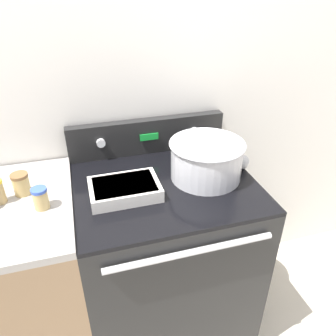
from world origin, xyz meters
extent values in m
cube|color=silver|center=(0.00, 0.68, 1.25)|extent=(8.00, 0.05, 2.50)
cube|color=black|center=(0.00, 0.32, 0.44)|extent=(0.76, 0.65, 0.89)
cube|color=black|center=(0.00, 0.32, 0.90)|extent=(0.76, 0.65, 0.02)
cylinder|color=silver|center=(0.00, -0.02, 0.83)|extent=(0.63, 0.02, 0.02)
cube|color=black|center=(0.00, 0.62, 0.99)|extent=(0.76, 0.05, 0.17)
cylinder|color=white|center=(-0.23, 0.59, 1.00)|extent=(0.04, 0.02, 0.04)
cylinder|color=white|center=(0.23, 0.59, 1.00)|extent=(0.04, 0.02, 0.04)
cube|color=green|center=(0.00, 0.59, 1.00)|extent=(0.09, 0.01, 0.03)
cube|color=#896B4C|center=(-0.71, 0.32, 0.44)|extent=(0.65, 0.65, 0.89)
cylinder|color=silver|center=(0.18, 0.32, 0.99)|extent=(0.30, 0.30, 0.17)
torus|color=silver|center=(0.18, 0.32, 1.07)|extent=(0.32, 0.32, 0.01)
cylinder|color=beige|center=(0.18, 0.32, 1.05)|extent=(0.28, 0.28, 0.02)
cube|color=silver|center=(-0.18, 0.28, 0.93)|extent=(0.28, 0.19, 0.05)
cube|color=#B2894C|center=(-0.18, 0.28, 0.95)|extent=(0.24, 0.17, 0.03)
cylinder|color=#B7B7B7|center=(0.37, 0.49, 0.91)|extent=(0.01, 0.29, 0.01)
sphere|color=#B7B7B7|center=(0.37, 0.34, 0.94)|extent=(0.07, 0.07, 0.07)
cylinder|color=tan|center=(-0.49, 0.27, 0.96)|extent=(0.05, 0.05, 0.07)
cylinder|color=#3856B7|center=(-0.49, 0.27, 1.00)|extent=(0.06, 0.06, 0.01)
cylinder|color=tan|center=(-0.57, 0.39, 0.96)|extent=(0.06, 0.06, 0.08)
cylinder|color=brown|center=(-0.57, 0.39, 1.00)|extent=(0.07, 0.07, 0.01)
camera|label=1|loc=(-0.32, -0.80, 1.67)|focal=35.00mm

